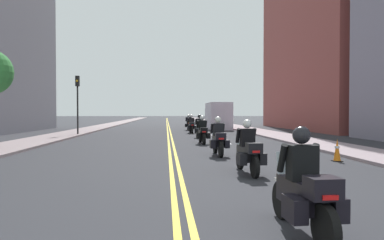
{
  "coord_description": "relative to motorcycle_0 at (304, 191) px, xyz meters",
  "views": [
    {
      "loc": [
        -0.28,
        -0.62,
        1.77
      ],
      "look_at": [
        1.44,
        22.64,
        1.28
      ],
      "focal_mm": 33.08,
      "sensor_mm": 36.0,
      "label": 1
    }
  ],
  "objects": [
    {
      "name": "sidewalk_right",
      "position": [
        6.37,
        43.74,
        -0.59
      ],
      "size": [
        2.81,
        144.0,
        0.12
      ],
      "primitive_type": "cube",
      "color": "gray",
      "rests_on": "ground"
    },
    {
      "name": "motorcycle_2",
      "position": [
        0.17,
        9.43,
        0.0
      ],
      "size": [
        0.76,
        2.16,
        1.6
      ],
      "rotation": [
        0.0,
        0.0,
        0.01
      ],
      "color": "black",
      "rests_on": "ground"
    },
    {
      "name": "sidewalk_left",
      "position": [
        -9.74,
        43.74,
        -0.59
      ],
      "size": [
        2.81,
        144.0,
        0.12
      ],
      "primitive_type": "cube",
      "color": "gray",
      "rests_on": "ground"
    },
    {
      "name": "parked_truck",
      "position": [
        3.56,
        32.66,
        0.62
      ],
      "size": [
        2.2,
        6.5,
        2.8
      ],
      "color": "#B6B1C3",
      "rests_on": "ground"
    },
    {
      "name": "motorcycle_1",
      "position": [
        0.38,
        5.07,
        0.0
      ],
      "size": [
        0.78,
        2.16,
        1.57
      ],
      "rotation": [
        0.0,
        0.0,
        0.05
      ],
      "color": "black",
      "rests_on": "ground"
    },
    {
      "name": "centreline_yellow_inner",
      "position": [
        -1.8,
        43.74,
        -0.65
      ],
      "size": [
        0.12,
        132.0,
        0.01
      ],
      "primitive_type": "cube",
      "color": "yellow",
      "rests_on": "ground"
    },
    {
      "name": "motorcycle_5",
      "position": [
        0.2,
        25.24,
        -0.01
      ],
      "size": [
        0.78,
        2.26,
        1.59
      ],
      "rotation": [
        0.0,
        0.0,
        0.04
      ],
      "color": "black",
      "rests_on": "ground"
    },
    {
      "name": "lane_dashes_white",
      "position": [
        1.64,
        24.74,
        -0.65
      ],
      "size": [
        0.14,
        56.4,
        0.01
      ],
      "color": "silver",
      "rests_on": "ground"
    },
    {
      "name": "ground_plane",
      "position": [
        -1.68,
        43.74,
        -0.65
      ],
      "size": [
        264.0,
        264.0,
        0.0
      ],
      "primitive_type": "plane",
      "color": "#2B2C31"
    },
    {
      "name": "motorcycle_4",
      "position": [
        0.4,
        19.85,
        0.0
      ],
      "size": [
        0.77,
        2.1,
        1.63
      ],
      "rotation": [
        0.0,
        0.0,
        0.02
      ],
      "color": "black",
      "rests_on": "ground"
    },
    {
      "name": "motorcycle_3",
      "position": [
        0.09,
        14.98,
        -0.01
      ],
      "size": [
        0.77,
        2.16,
        1.6
      ],
      "rotation": [
        0.0,
        0.0,
        0.03
      ],
      "color": "black",
      "rests_on": "ground"
    },
    {
      "name": "traffic_cone_0",
      "position": [
        4.21,
        7.44,
        -0.24
      ],
      "size": [
        0.32,
        0.32,
        0.82
      ],
      "color": "black",
      "rests_on": "ground"
    },
    {
      "name": "traffic_light_near",
      "position": [
        -8.73,
        22.82,
        2.52
      ],
      "size": [
        0.28,
        0.38,
        4.59
      ],
      "color": "black",
      "rests_on": "ground"
    },
    {
      "name": "centreline_yellow_outer",
      "position": [
        -1.56,
        43.74,
        -0.65
      ],
      "size": [
        0.12,
        132.0,
        0.01
      ],
      "primitive_type": "cube",
      "color": "yellow",
      "rests_on": "ground"
    },
    {
      "name": "motorcycle_0",
      "position": [
        0.0,
        0.0,
        0.0
      ],
      "size": [
        0.78,
        2.09,
        1.57
      ],
      "rotation": [
        0.0,
        0.0,
        0.05
      ],
      "color": "black",
      "rests_on": "ground"
    },
    {
      "name": "motorcycle_6",
      "position": [
        0.29,
        30.34,
        -0.01
      ],
      "size": [
        0.76,
        2.29,
        1.58
      ],
      "rotation": [
        0.0,
        0.0,
        -0.01
      ],
      "color": "black",
      "rests_on": "ground"
    }
  ]
}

